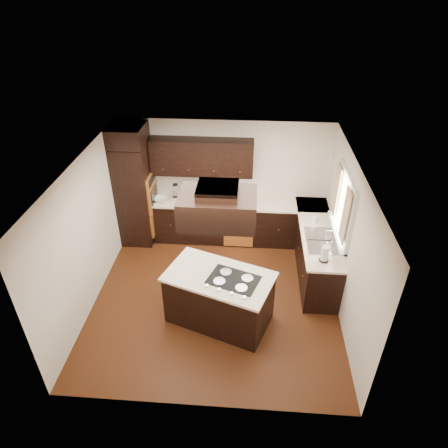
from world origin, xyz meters
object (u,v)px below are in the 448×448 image
at_px(island, 219,299).
at_px(spice_rack, 192,195).
at_px(oven_column, 136,194).
at_px(range_hood, 218,208).

distance_m(island, spice_rack, 2.43).
relative_size(oven_column, range_hood, 2.02).
bearing_deg(island, oven_column, 150.34).
bearing_deg(oven_column, island, -49.67).
relative_size(oven_column, island, 1.34).
relative_size(range_hood, spice_rack, 2.56).
height_order(range_hood, spice_rack, range_hood).
bearing_deg(range_hood, oven_column, 129.74).
bearing_deg(island, range_hood, -81.53).
xyz_separation_m(oven_column, spice_rack, (1.15, 0.01, 0.03)).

